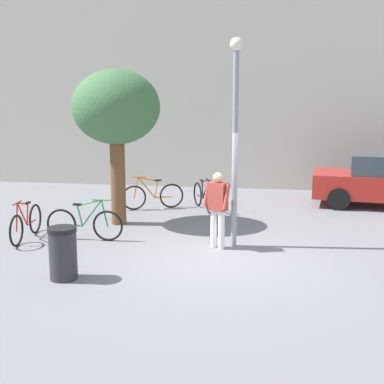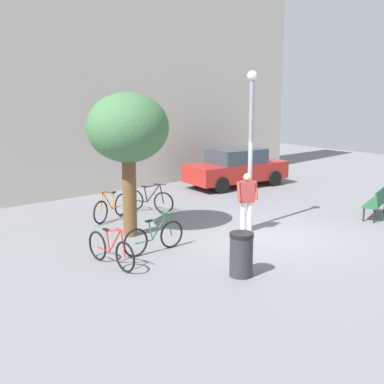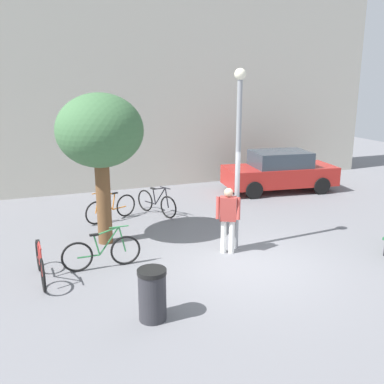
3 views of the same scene
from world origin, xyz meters
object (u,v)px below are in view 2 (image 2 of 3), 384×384
(lamppost, at_px, (251,136))
(bicycle_orange, at_px, (111,208))
(park_bench, at_px, (378,200))
(parked_car_red, at_px, (236,168))
(plaza_tree, at_px, (128,130))
(bicycle_green, at_px, (154,237))
(bicycle_black, at_px, (149,200))
(trash_bin, at_px, (241,254))
(person_by_lamppost, at_px, (247,198))
(bicycle_red, at_px, (111,250))

(lamppost, distance_m, bicycle_orange, 4.82)
(park_bench, bearing_deg, parked_car_red, 88.53)
(plaza_tree, height_order, bicycle_green, plaza_tree)
(bicycle_orange, height_order, parked_car_red, parked_car_red)
(park_bench, distance_m, plaza_tree, 8.12)
(bicycle_black, relative_size, bicycle_green, 0.91)
(bicycle_orange, height_order, trash_bin, trash_bin)
(park_bench, xyz_separation_m, parked_car_red, (0.16, 6.43, 0.23))
(bicycle_green, height_order, bicycle_orange, same)
(bicycle_black, bearing_deg, person_by_lamppost, -77.94)
(trash_bin, bearing_deg, plaza_tree, 92.19)
(person_by_lamppost, xyz_separation_m, park_bench, (4.29, -1.54, -0.42))
(lamppost, xyz_separation_m, plaza_tree, (-3.07, 1.56, 0.24))
(plaza_tree, xyz_separation_m, trash_bin, (0.16, -4.11, -2.42))
(bicycle_black, bearing_deg, plaza_tree, -136.13)
(park_bench, relative_size, trash_bin, 1.72)
(bicycle_black, relative_size, bicycle_orange, 0.99)
(person_by_lamppost, height_order, bicycle_red, person_by_lamppost)
(bicycle_red, bearing_deg, bicycle_orange, 58.83)
(plaza_tree, bearing_deg, lamppost, -26.90)
(plaza_tree, bearing_deg, park_bench, -25.25)
(plaza_tree, relative_size, bicycle_orange, 2.33)
(bicycle_green, distance_m, bicycle_orange, 3.49)
(park_bench, xyz_separation_m, plaza_tree, (-7.03, 3.31, 2.36))
(park_bench, bearing_deg, person_by_lamppost, 160.31)
(bicycle_red, bearing_deg, bicycle_black, 45.08)
(bicycle_black, height_order, bicycle_red, same)
(plaza_tree, bearing_deg, parked_car_red, 23.42)
(person_by_lamppost, distance_m, park_bench, 4.58)
(park_bench, distance_m, trash_bin, 6.92)
(park_bench, relative_size, bicycle_black, 1.01)
(bicycle_green, relative_size, trash_bin, 1.87)
(person_by_lamppost, height_order, park_bench, person_by_lamppost)
(trash_bin, bearing_deg, lamppost, 41.28)
(person_by_lamppost, bearing_deg, bicycle_orange, 122.18)
(lamppost, bearing_deg, plaza_tree, 153.10)
(plaza_tree, height_order, bicycle_orange, plaza_tree)
(bicycle_green, distance_m, trash_bin, 2.57)
(plaza_tree, distance_m, trash_bin, 4.78)
(lamppost, xyz_separation_m, park_bench, (3.96, -1.76, -2.12))
(person_by_lamppost, height_order, bicycle_green, person_by_lamppost)
(lamppost, relative_size, bicycle_black, 2.71)
(lamppost, distance_m, trash_bin, 4.44)
(bicycle_green, relative_size, bicycle_red, 1.00)
(plaza_tree, height_order, bicycle_black, plaza_tree)
(lamppost, bearing_deg, bicycle_orange, 127.64)
(person_by_lamppost, relative_size, parked_car_red, 0.38)
(parked_car_red, bearing_deg, bicycle_green, -147.97)
(bicycle_green, xyz_separation_m, trash_bin, (0.49, -2.52, 0.11))
(lamppost, xyz_separation_m, bicycle_orange, (-2.59, 3.36, -2.28))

